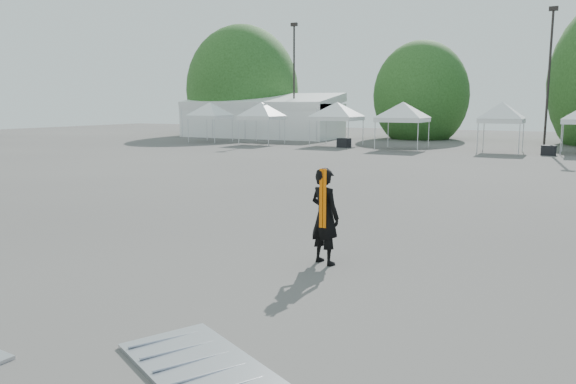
% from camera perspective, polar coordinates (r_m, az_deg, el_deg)
% --- Properties ---
extents(ground, '(120.00, 120.00, 0.00)m').
position_cam_1_polar(ground, '(13.36, 3.37, -4.83)').
color(ground, '#474442').
rests_on(ground, ground).
extents(marquee, '(15.00, 6.25, 4.23)m').
position_cam_1_polar(marquee, '(54.23, -2.71, 7.65)').
color(marquee, white).
rests_on(marquee, ground).
extents(light_pole_west, '(0.60, 0.25, 10.30)m').
position_cam_1_polar(light_pole_west, '(51.49, 0.62, 11.82)').
color(light_pole_west, black).
rests_on(light_pole_west, ground).
extents(light_pole_east, '(0.60, 0.25, 9.80)m').
position_cam_1_polar(light_pole_east, '(43.97, 25.01, 11.16)').
color(light_pole_east, black).
rests_on(light_pole_east, ground).
extents(tree_far_w, '(4.80, 4.80, 7.30)m').
position_cam_1_polar(tree_far_w, '(58.87, -4.65, 10.23)').
color(tree_far_w, '#382314').
rests_on(tree_far_w, ground).
extents(tree_mid_w, '(4.16, 4.16, 6.33)m').
position_cam_1_polar(tree_mid_w, '(53.53, 13.34, 9.50)').
color(tree_mid_w, '#382314').
rests_on(tree_mid_w, ground).
extents(tent_a, '(4.05, 4.05, 3.88)m').
position_cam_1_polar(tent_a, '(48.05, -7.93, 8.71)').
color(tent_a, silver).
rests_on(tent_a, ground).
extents(tent_b, '(4.08, 4.08, 3.88)m').
position_cam_1_polar(tent_b, '(44.99, -2.68, 8.77)').
color(tent_b, silver).
rests_on(tent_b, ground).
extents(tent_c, '(4.72, 4.72, 3.88)m').
position_cam_1_polar(tent_c, '(43.47, 5.00, 8.74)').
color(tent_c, silver).
rests_on(tent_c, ground).
extents(tent_d, '(4.54, 4.54, 3.88)m').
position_cam_1_polar(tent_d, '(40.55, 11.61, 8.59)').
color(tent_d, silver).
rests_on(tent_d, ground).
extents(tent_e, '(3.89, 3.89, 3.88)m').
position_cam_1_polar(tent_e, '(40.03, 20.95, 8.18)').
color(tent_e, silver).
rests_on(tent_e, ground).
extents(man, '(0.83, 0.70, 1.94)m').
position_cam_1_polar(man, '(11.18, 3.76, -2.45)').
color(man, black).
rests_on(man, ground).
extents(barrier_mid, '(2.76, 2.22, 0.08)m').
position_cam_1_polar(barrier_mid, '(7.12, -8.60, -17.28)').
color(barrier_mid, '#ACAFB5').
rests_on(barrier_mid, ground).
extents(crate_west, '(0.98, 0.83, 0.67)m').
position_cam_1_polar(crate_west, '(41.74, 5.70, 4.99)').
color(crate_west, black).
rests_on(crate_west, ground).
extents(crate_mid, '(0.88, 0.73, 0.62)m').
position_cam_1_polar(crate_mid, '(38.67, 24.95, 3.85)').
color(crate_mid, black).
rests_on(crate_mid, ground).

